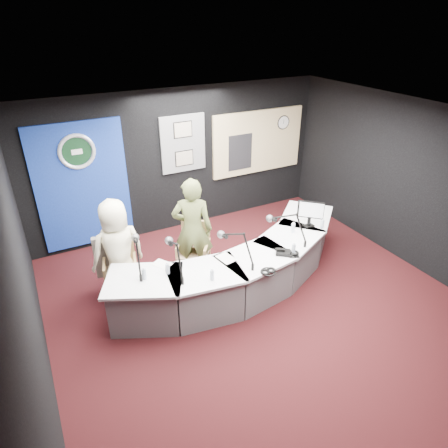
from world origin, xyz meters
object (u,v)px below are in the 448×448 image
person_man (118,251)px  person_woman (193,230)px  armchair_left (121,269)px  armchair_right (193,250)px  broadcast_desk (240,268)px

person_man → person_woman: size_ratio=0.93×
armchair_left → armchair_right: armchair_right is taller
person_woman → armchair_right: bearing=-0.0°
broadcast_desk → person_woman: size_ratio=2.52×
armchair_right → person_woman: person_woman is taller
broadcast_desk → person_woman: (-0.52, 0.64, 0.52)m
broadcast_desk → person_man: 1.91m
armchair_left → person_man: size_ratio=0.61×
armchair_left → broadcast_desk: bearing=-8.7°
person_man → person_woman: person_woman is taller
person_man → person_woman: 1.21m
broadcast_desk → armchair_right: (-0.52, 0.64, 0.13)m
armchair_left → person_woman: person_woman is taller
armchair_right → person_woman: size_ratio=0.57×
armchair_right → person_woman: bearing=0.0°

